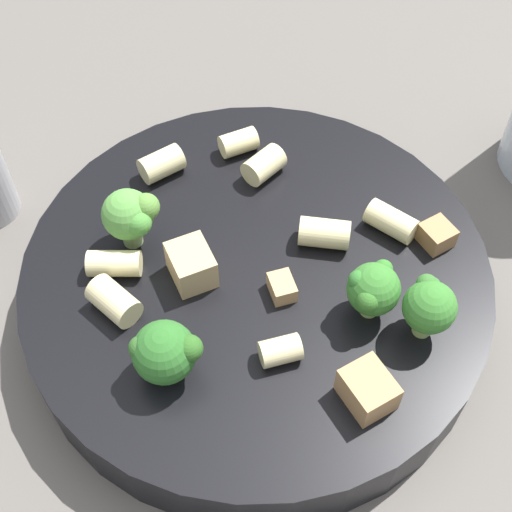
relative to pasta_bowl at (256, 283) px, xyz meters
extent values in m
plane|color=#5B5651|center=(0.00, 0.00, -0.02)|extent=(2.00, 2.00, 0.00)
cylinder|color=black|center=(0.00, 0.00, 0.00)|extent=(0.26, 0.26, 0.04)
cylinder|color=white|center=(0.00, 0.00, 0.01)|extent=(0.24, 0.24, 0.01)
torus|color=black|center=(0.00, 0.00, 0.01)|extent=(0.26, 0.26, 0.00)
cylinder|color=#93B766|center=(-0.02, -0.06, 0.02)|extent=(0.01, 0.01, 0.01)
sphere|color=#387A2D|center=(-0.02, -0.06, 0.04)|extent=(0.03, 0.03, 0.03)
sphere|color=#347B2B|center=(-0.02, -0.07, 0.04)|extent=(0.01, 0.01, 0.01)
sphere|color=#31732C|center=(-0.02, -0.05, 0.04)|extent=(0.01, 0.01, 0.01)
sphere|color=#346F27|center=(-0.03, -0.06, 0.04)|extent=(0.01, 0.01, 0.01)
cylinder|color=#9EC175|center=(0.01, 0.07, 0.02)|extent=(0.01, 0.01, 0.01)
sphere|color=#569942|center=(0.01, 0.07, 0.04)|extent=(0.03, 0.03, 0.03)
sphere|color=#598E3A|center=(0.01, 0.06, 0.04)|extent=(0.01, 0.01, 0.01)
sphere|color=#4B913A|center=(0.01, 0.06, 0.04)|extent=(0.01, 0.01, 0.01)
sphere|color=#549344|center=(0.01, 0.06, 0.04)|extent=(0.01, 0.01, 0.01)
cylinder|color=#93B766|center=(-0.07, 0.04, 0.02)|extent=(0.01, 0.01, 0.01)
sphere|color=#2D6B28|center=(-0.07, 0.04, 0.03)|extent=(0.03, 0.03, 0.03)
sphere|color=#306025|center=(-0.07, 0.05, 0.04)|extent=(0.01, 0.01, 0.01)
sphere|color=#2F6222|center=(-0.07, 0.03, 0.04)|extent=(0.01, 0.01, 0.01)
cylinder|color=#93B766|center=(-0.04, -0.09, 0.02)|extent=(0.01, 0.01, 0.01)
sphere|color=#387A2D|center=(-0.04, -0.09, 0.04)|extent=(0.03, 0.03, 0.03)
sphere|color=#326F2F|center=(-0.02, -0.09, 0.04)|extent=(0.01, 0.01, 0.01)
sphere|color=#366D2D|center=(-0.03, -0.09, 0.04)|extent=(0.01, 0.01, 0.01)
sphere|color=#337928|center=(-0.03, -0.08, 0.04)|extent=(0.01, 0.01, 0.01)
cylinder|color=beige|center=(0.03, -0.07, 0.02)|extent=(0.03, 0.03, 0.02)
cylinder|color=beige|center=(0.07, 0.00, 0.02)|extent=(0.03, 0.03, 0.02)
cylinder|color=beige|center=(0.09, 0.02, 0.02)|extent=(0.02, 0.03, 0.01)
cylinder|color=beige|center=(0.02, -0.04, 0.02)|extent=(0.02, 0.03, 0.02)
cylinder|color=beige|center=(-0.06, -0.02, 0.02)|extent=(0.02, 0.02, 0.01)
cylinder|color=beige|center=(0.07, 0.06, 0.02)|extent=(0.03, 0.03, 0.02)
cylinder|color=beige|center=(-0.01, 0.08, 0.02)|extent=(0.02, 0.03, 0.01)
cylinder|color=beige|center=(-0.03, 0.07, 0.02)|extent=(0.03, 0.03, 0.02)
cube|color=tan|center=(-0.01, 0.03, 0.03)|extent=(0.03, 0.03, 0.02)
cube|color=tan|center=(-0.02, -0.01, 0.02)|extent=(0.02, 0.02, 0.01)
cube|color=#A87A4C|center=(0.02, -0.10, 0.02)|extent=(0.02, 0.02, 0.01)
cube|color=tan|center=(-0.07, -0.06, 0.02)|extent=(0.03, 0.03, 0.02)
camera|label=1|loc=(-0.23, -0.02, 0.34)|focal=50.00mm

